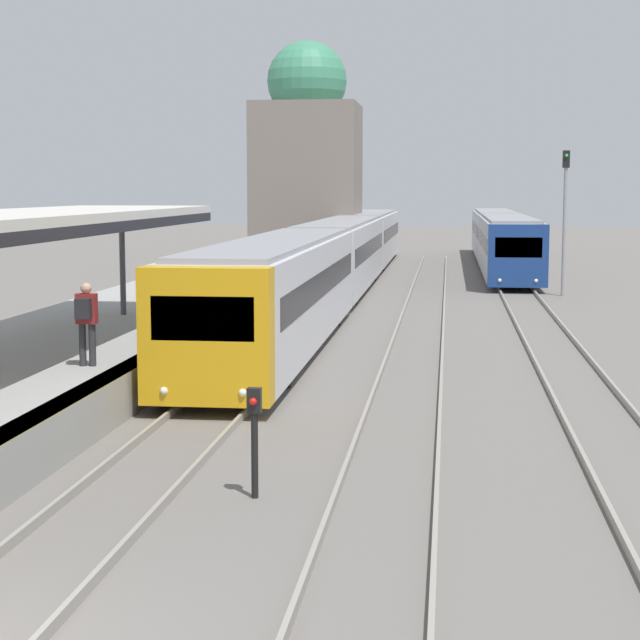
{
  "coord_description": "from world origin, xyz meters",
  "views": [
    {
      "loc": [
        4.6,
        -9.13,
        4.42
      ],
      "look_at": [
        1.89,
        13.5,
        1.61
      ],
      "focal_mm": 60.0,
      "sensor_mm": 36.0,
      "label": 1
    }
  ],
  "objects_px": {
    "signal_post_near": "(254,429)",
    "train_far": "(500,237)",
    "person_on_platform": "(86,317)",
    "train_near": "(341,252)",
    "signal_mast_far": "(565,207)"
  },
  "relations": [
    {
      "from": "train_near",
      "to": "signal_mast_far",
      "type": "height_order",
      "value": "signal_mast_far"
    },
    {
      "from": "person_on_platform",
      "to": "signal_post_near",
      "type": "relative_size",
      "value": 1.04
    },
    {
      "from": "train_near",
      "to": "person_on_platform",
      "type": "bearing_deg",
      "value": -95.56
    },
    {
      "from": "train_near",
      "to": "signal_mast_far",
      "type": "bearing_deg",
      "value": -4.53
    },
    {
      "from": "person_on_platform",
      "to": "train_near",
      "type": "height_order",
      "value": "train_near"
    },
    {
      "from": "signal_post_near",
      "to": "person_on_platform",
      "type": "bearing_deg",
      "value": 128.35
    },
    {
      "from": "train_near",
      "to": "train_far",
      "type": "height_order",
      "value": "train_near"
    },
    {
      "from": "signal_mast_far",
      "to": "signal_post_near",
      "type": "bearing_deg",
      "value": -103.81
    },
    {
      "from": "train_far",
      "to": "person_on_platform",
      "type": "bearing_deg",
      "value": -103.64
    },
    {
      "from": "person_on_platform",
      "to": "signal_mast_far",
      "type": "distance_m",
      "value": 27.55
    },
    {
      "from": "train_far",
      "to": "signal_mast_far",
      "type": "xyz_separation_m",
      "value": [
        1.81,
        -16.55,
        2.0
      ]
    },
    {
      "from": "train_far",
      "to": "signal_post_near",
      "type": "relative_size",
      "value": 19.9
    },
    {
      "from": "person_on_platform",
      "to": "signal_post_near",
      "type": "bearing_deg",
      "value": -51.65
    },
    {
      "from": "signal_post_near",
      "to": "train_far",
      "type": "bearing_deg",
      "value": 83.12
    },
    {
      "from": "person_on_platform",
      "to": "signal_mast_far",
      "type": "height_order",
      "value": "signal_mast_far"
    }
  ]
}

